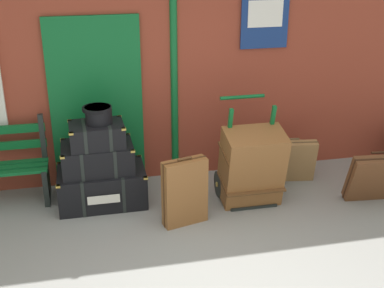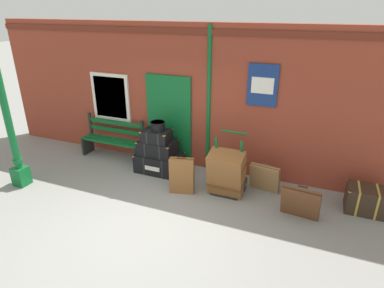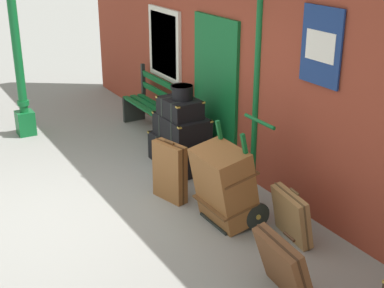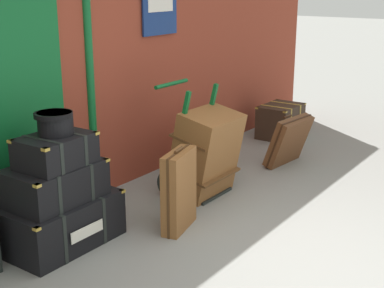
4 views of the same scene
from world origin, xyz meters
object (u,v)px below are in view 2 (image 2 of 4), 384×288
at_px(lamp_post, 12,138).
at_px(steamer_trunk_base, 159,162).
at_px(suitcase_charcoal, 265,178).
at_px(porters_trolley, 229,178).
at_px(suitcase_tan, 182,176).
at_px(steamer_trunk_top, 157,136).
at_px(steamer_trunk_middle, 158,147).
at_px(round_hatbox, 158,125).
at_px(corner_trunk, 366,200).
at_px(large_brown_trunk, 226,173).
at_px(platform_bench, 113,140).
at_px(suitcase_cream, 300,203).

relative_size(lamp_post, steamer_trunk_base, 2.79).
bearing_deg(suitcase_charcoal, porters_trolley, -159.16).
bearing_deg(suitcase_tan, steamer_trunk_top, 144.26).
bearing_deg(steamer_trunk_top, suitcase_charcoal, 1.78).
bearing_deg(lamp_post, suitcase_charcoal, 19.50).
distance_m(steamer_trunk_middle, round_hatbox, 0.53).
xyz_separation_m(porters_trolley, corner_trunk, (2.53, 0.21, -0.03)).
xyz_separation_m(steamer_trunk_top, round_hatbox, (0.03, 0.02, 0.24)).
xyz_separation_m(porters_trolley, large_brown_trunk, (-0.00, -0.18, 0.20)).
height_order(platform_bench, suitcase_tan, platform_bench).
height_order(large_brown_trunk, suitcase_cream, large_brown_trunk).
xyz_separation_m(steamer_trunk_base, porters_trolley, (1.70, -0.22, 0.06)).
xyz_separation_m(large_brown_trunk, suitcase_cream, (1.44, -0.28, -0.16)).
xyz_separation_m(steamer_trunk_base, round_hatbox, (0.01, -0.01, 0.90)).
relative_size(steamer_trunk_middle, steamer_trunk_top, 1.30).
bearing_deg(steamer_trunk_top, lamp_post, -145.86).
height_order(steamer_trunk_top, suitcase_charcoal, steamer_trunk_top).
relative_size(steamer_trunk_base, suitcase_charcoal, 1.62).
height_order(porters_trolley, suitcase_cream, porters_trolley).
distance_m(steamer_trunk_middle, porters_trolley, 1.77).
bearing_deg(corner_trunk, large_brown_trunk, -171.26).
xyz_separation_m(steamer_trunk_base, large_brown_trunk, (1.70, -0.39, 0.26)).
bearing_deg(large_brown_trunk, steamer_trunk_middle, 167.16).
bearing_deg(porters_trolley, lamp_post, -160.72).
relative_size(steamer_trunk_top, large_brown_trunk, 0.66).
distance_m(lamp_post, steamer_trunk_top, 2.89).
height_order(steamer_trunk_base, large_brown_trunk, large_brown_trunk).
xyz_separation_m(steamer_trunk_top, porters_trolley, (1.72, -0.18, -0.60)).
height_order(steamer_trunk_top, suitcase_tan, steamer_trunk_top).
relative_size(steamer_trunk_base, porters_trolley, 0.85).
bearing_deg(suitcase_tan, steamer_trunk_base, 142.31).
distance_m(suitcase_cream, suitcase_charcoal, 1.04).
bearing_deg(suitcase_tan, steamer_trunk_middle, 143.18).
xyz_separation_m(round_hatbox, large_brown_trunk, (1.68, -0.38, -0.64)).
bearing_deg(corner_trunk, porters_trolley, -175.19).
xyz_separation_m(platform_bench, steamer_trunk_top, (1.38, -0.29, 0.43)).
bearing_deg(large_brown_trunk, suitcase_tan, -162.30).
relative_size(suitcase_cream, suitcase_charcoal, 1.10).
bearing_deg(porters_trolley, steamer_trunk_middle, 172.84).
bearing_deg(steamer_trunk_top, suitcase_tan, -35.74).
height_order(lamp_post, round_hatbox, lamp_post).
xyz_separation_m(steamer_trunk_base, steamer_trunk_top, (-0.02, -0.03, 0.66)).
height_order(platform_bench, round_hatbox, round_hatbox).
bearing_deg(suitcase_charcoal, steamer_trunk_base, -178.99).
bearing_deg(suitcase_cream, lamp_post, -169.94).
bearing_deg(suitcase_charcoal, lamp_post, -160.50).
bearing_deg(lamp_post, round_hatbox, 34.10).
xyz_separation_m(platform_bench, round_hatbox, (1.42, -0.27, 0.67)).
distance_m(large_brown_trunk, suitcase_tan, 0.89).
bearing_deg(large_brown_trunk, suitcase_cream, -10.90).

